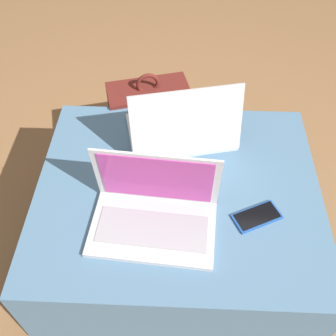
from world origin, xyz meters
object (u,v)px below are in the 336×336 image
(laptop_near, at_px, (155,211))
(laptop_far, at_px, (183,129))
(cell_phone, at_px, (258,217))
(backpack, at_px, (150,126))

(laptop_near, height_order, laptop_far, laptop_far)
(laptop_far, xyz_separation_m, cell_phone, (0.24, -0.33, -0.05))
(backpack, bearing_deg, laptop_near, 80.93)
(cell_phone, xyz_separation_m, backpack, (-0.38, 0.60, -0.21))
(laptop_near, relative_size, backpack, 0.78)
(laptop_near, distance_m, cell_phone, 0.32)
(laptop_near, bearing_deg, backpack, 100.81)
(laptop_far, distance_m, cell_phone, 0.40)
(laptop_far, height_order, cell_phone, laptop_far)
(laptop_far, relative_size, cell_phone, 2.58)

